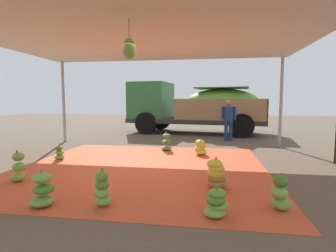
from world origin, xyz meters
TOP-DOWN VIEW (x-y plane):
  - ground_plane at (0.00, 3.00)m, footprint 40.00×40.00m
  - tarp_orange at (0.00, 0.00)m, footprint 5.50×5.38m
  - tent_canopy at (0.00, -0.09)m, footprint 8.00×7.00m
  - banana_bunch_0 at (1.59, -2.35)m, footprint 0.42×0.42m
  - banana_bunch_1 at (2.46, -2.00)m, footprint 0.34×0.32m
  - banana_bunch_3 at (0.00, -2.26)m, footprint 0.31×0.31m
  - banana_bunch_4 at (1.62, -1.19)m, footprint 0.46×0.46m
  - banana_bunch_5 at (-0.85, -2.38)m, footprint 0.37×0.40m
  - banana_bunch_6 at (-2.00, -1.40)m, footprint 0.32×0.32m
  - banana_bunch_7 at (0.23, 2.11)m, footprint 0.43×0.44m
  - banana_bunch_8 at (1.27, 1.61)m, footprint 0.47×0.45m
  - banana_bunch_9 at (-2.29, 0.44)m, footprint 0.29×0.29m
  - cargo_truck_main at (0.80, 6.70)m, footprint 6.48×3.18m
  - worker_0 at (2.23, 4.43)m, footprint 0.56×0.34m

SIDE VIEW (x-z plane):
  - ground_plane at x=0.00m, z-range 0.00..0.00m
  - tarp_orange at x=0.00m, z-range 0.00..0.01m
  - banana_bunch_9 at x=-2.29m, z-range -0.03..0.39m
  - banana_bunch_0 at x=1.59m, z-range -0.03..0.39m
  - banana_bunch_8 at x=1.27m, z-range -0.02..0.44m
  - banana_bunch_5 at x=-0.85m, z-range -0.03..0.49m
  - banana_bunch_1 at x=2.46m, z-range -0.03..0.49m
  - banana_bunch_7 at x=0.23m, z-range -0.04..0.53m
  - banana_bunch_4 at x=1.62m, z-range -0.02..0.51m
  - banana_bunch_3 at x=0.00m, z-range -0.03..0.53m
  - banana_bunch_6 at x=-2.00m, z-range -0.03..0.56m
  - worker_0 at x=2.23m, z-range 0.13..1.66m
  - cargo_truck_main at x=0.80m, z-range 0.07..2.47m
  - tent_canopy at x=0.00m, z-range 1.41..4.40m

